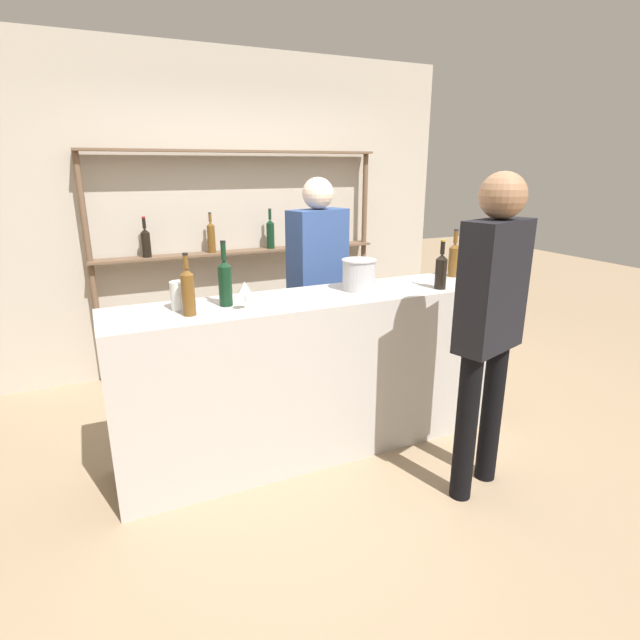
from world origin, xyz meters
TOP-DOWN VIEW (x-y plane):
  - ground_plane at (0.00, 0.00)m, footprint 16.00×16.00m
  - bar_counter at (0.00, 0.00)m, footprint 2.60×0.55m
  - back_wall at (0.00, 1.87)m, footprint 4.20×0.12m
  - back_shelf at (0.01, 1.69)m, footprint 2.61×0.18m
  - counter_bottle_0 at (-0.82, -0.08)m, footprint 0.07×0.07m
  - counter_bottle_1 at (-0.59, 0.03)m, footprint 0.08×0.08m
  - counter_bottle_2 at (1.13, 0.11)m, footprint 0.08×0.08m
  - counter_bottle_3 at (0.80, -0.16)m, footprint 0.08×0.08m
  - wine_glass at (-0.51, -0.11)m, footprint 0.08×0.08m
  - ice_bucket at (0.30, 0.04)m, footprint 0.23×0.23m
  - cork_jar at (-0.84, 0.06)m, footprint 0.11×0.11m
  - customer_right at (0.63, -0.80)m, footprint 0.46×0.31m
  - server_behind_counter at (0.29, 0.67)m, footprint 0.50×0.32m

SIDE VIEW (x-z plane):
  - ground_plane at x=0.00m, z-range 0.00..0.00m
  - bar_counter at x=0.00m, z-range 0.00..1.05m
  - server_behind_counter at x=0.29m, z-range 0.16..1.91m
  - customer_right at x=0.63m, z-range 0.18..1.98m
  - cork_jar at x=-0.84m, z-range 1.05..1.21m
  - ice_bucket at x=0.30m, z-range 1.05..1.25m
  - counter_bottle_3 at x=0.80m, z-range 1.01..1.34m
  - wine_glass at x=-0.51m, z-range 1.10..1.26m
  - counter_bottle_2 at x=1.13m, z-range 1.01..1.36m
  - counter_bottle_0 at x=-0.82m, z-range 1.02..1.36m
  - counter_bottle_1 at x=-0.59m, z-range 1.01..1.38m
  - back_shelf at x=0.01m, z-range 0.33..2.29m
  - back_wall at x=0.00m, z-range 0.00..2.80m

